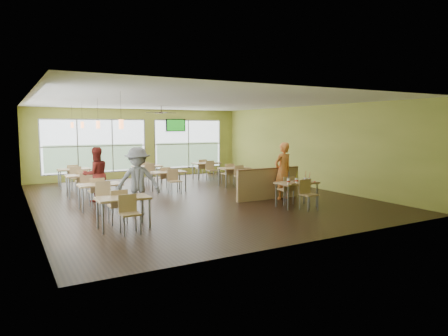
# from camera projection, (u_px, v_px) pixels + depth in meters

# --- Properties ---
(room) EXTENTS (12.00, 12.04, 3.20)m
(room) POSITION_uv_depth(u_px,v_px,m) (193.00, 150.00, 13.42)
(room) COLOR black
(room) RESTS_ON ground
(window_bays) EXTENTS (9.24, 10.24, 2.38)m
(window_bays) POSITION_uv_depth(u_px,v_px,m) (94.00, 151.00, 14.82)
(window_bays) COLOR white
(window_bays) RESTS_ON room
(main_table) EXTENTS (1.22, 1.52, 0.87)m
(main_table) POSITION_uv_depth(u_px,v_px,m) (297.00, 186.00, 11.89)
(main_table) COLOR tan
(main_table) RESTS_ON floor
(half_wall_divider) EXTENTS (2.40, 0.14, 1.04)m
(half_wall_divider) POSITION_uv_depth(u_px,v_px,m) (268.00, 183.00, 13.16)
(half_wall_divider) COLOR tan
(half_wall_divider) RESTS_ON floor
(dining_tables) EXTENTS (6.92, 8.72, 0.87)m
(dining_tables) POSITION_uv_depth(u_px,v_px,m) (147.00, 175.00, 14.50)
(dining_tables) COLOR tan
(dining_tables) RESTS_ON floor
(pendant_lights) EXTENTS (0.11, 7.31, 0.86)m
(pendant_lights) POSITION_uv_depth(u_px,v_px,m) (90.00, 125.00, 12.37)
(pendant_lights) COLOR #2D2119
(pendant_lights) RESTS_ON ceiling
(ceiling_fan) EXTENTS (1.25, 1.25, 0.29)m
(ceiling_fan) POSITION_uv_depth(u_px,v_px,m) (161.00, 113.00, 15.89)
(ceiling_fan) COLOR #2D2119
(ceiling_fan) RESTS_ON ceiling
(tv_backwall) EXTENTS (1.00, 0.07, 0.60)m
(tv_backwall) POSITION_uv_depth(u_px,v_px,m) (176.00, 125.00, 19.33)
(tv_backwall) COLOR black
(tv_backwall) RESTS_ON wall_back
(man_plaid) EXTENTS (0.74, 0.54, 1.88)m
(man_plaid) POSITION_uv_depth(u_px,v_px,m) (283.00, 171.00, 13.11)
(man_plaid) COLOR #E64819
(man_plaid) RESTS_ON floor
(patron_maroon) EXTENTS (0.94, 0.79, 1.75)m
(patron_maroon) POSITION_uv_depth(u_px,v_px,m) (96.00, 174.00, 12.71)
(patron_maroon) COLOR maroon
(patron_maroon) RESTS_ON floor
(patron_grey) EXTENTS (1.35, 1.05, 1.84)m
(patron_grey) POSITION_uv_depth(u_px,v_px,m) (138.00, 181.00, 10.86)
(patron_grey) COLOR slate
(patron_grey) RESTS_ON floor
(cup_blue) EXTENTS (0.10, 0.10, 0.38)m
(cup_blue) POSITION_uv_depth(u_px,v_px,m) (289.00, 181.00, 11.50)
(cup_blue) COLOR white
(cup_blue) RESTS_ON main_table
(cup_yellow) EXTENTS (0.10, 0.10, 0.37)m
(cup_yellow) POSITION_uv_depth(u_px,v_px,m) (297.00, 180.00, 11.68)
(cup_yellow) COLOR white
(cup_yellow) RESTS_ON main_table
(cup_red_near) EXTENTS (0.10, 0.10, 0.36)m
(cup_red_near) POSITION_uv_depth(u_px,v_px,m) (305.00, 180.00, 11.79)
(cup_red_near) COLOR white
(cup_red_near) RESTS_ON main_table
(cup_red_far) EXTENTS (0.09, 0.09, 0.32)m
(cup_red_far) POSITION_uv_depth(u_px,v_px,m) (310.00, 180.00, 11.81)
(cup_red_far) COLOR white
(cup_red_far) RESTS_ON main_table
(food_basket) EXTENTS (0.26, 0.26, 0.06)m
(food_basket) POSITION_uv_depth(u_px,v_px,m) (306.00, 180.00, 12.14)
(food_basket) COLOR black
(food_basket) RESTS_ON main_table
(ketchup_cup) EXTENTS (0.05, 0.05, 0.02)m
(ketchup_cup) POSITION_uv_depth(u_px,v_px,m) (315.00, 182.00, 11.85)
(ketchup_cup) COLOR #B8001B
(ketchup_cup) RESTS_ON main_table
(wrapper_left) EXTENTS (0.19, 0.17, 0.04)m
(wrapper_left) POSITION_uv_depth(u_px,v_px,m) (293.00, 183.00, 11.43)
(wrapper_left) COLOR #8C6444
(wrapper_left) RESTS_ON main_table
(wrapper_mid) EXTENTS (0.21, 0.19, 0.05)m
(wrapper_mid) POSITION_uv_depth(u_px,v_px,m) (296.00, 181.00, 11.90)
(wrapper_mid) COLOR #8C6444
(wrapper_mid) RESTS_ON main_table
(wrapper_right) EXTENTS (0.15, 0.14, 0.03)m
(wrapper_right) POSITION_uv_depth(u_px,v_px,m) (308.00, 182.00, 11.80)
(wrapper_right) COLOR #8C6444
(wrapper_right) RESTS_ON main_table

